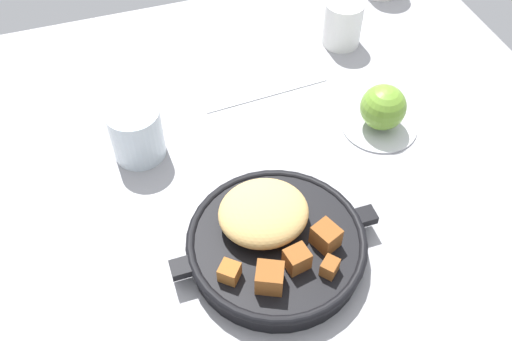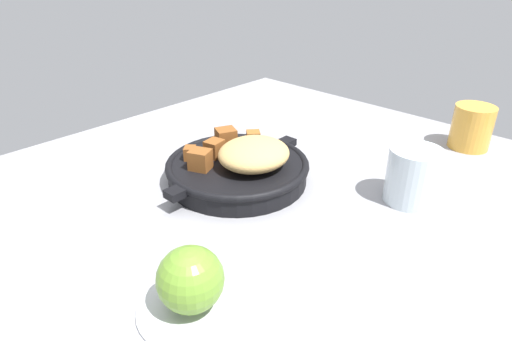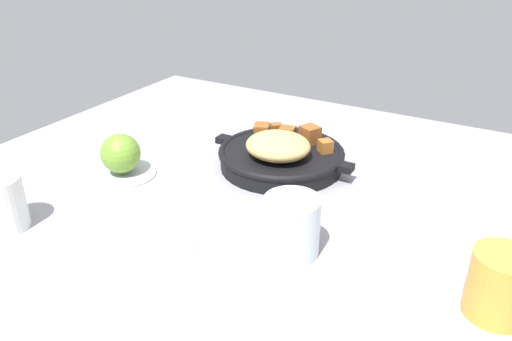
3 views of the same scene
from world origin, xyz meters
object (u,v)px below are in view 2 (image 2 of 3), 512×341
(cast_iron_skillet, at_px, (240,166))
(red_apple, at_px, (190,279))
(water_glass_short, at_px, (413,176))
(butter_knife, at_px, (370,297))
(juice_glass_amber, at_px, (472,127))

(cast_iron_skillet, bearing_deg, red_apple, 35.17)
(cast_iron_skillet, relative_size, red_apple, 3.90)
(cast_iron_skillet, bearing_deg, water_glass_short, 120.18)
(cast_iron_skillet, relative_size, butter_knife, 1.28)
(cast_iron_skillet, bearing_deg, juice_glass_amber, 150.77)
(water_glass_short, height_order, juice_glass_amber, water_glass_short)
(cast_iron_skillet, distance_m, water_glass_short, 0.26)
(red_apple, distance_m, juice_glass_amber, 0.62)
(red_apple, relative_size, butter_knife, 0.33)
(cast_iron_skillet, xyz_separation_m, juice_glass_amber, (-0.39, 0.22, 0.01))
(red_apple, bearing_deg, juice_glass_amber, 174.97)
(butter_knife, height_order, juice_glass_amber, juice_glass_amber)
(water_glass_short, distance_m, juice_glass_amber, 0.26)
(butter_knife, distance_m, water_glass_short, 0.23)
(water_glass_short, bearing_deg, butter_knife, 16.08)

